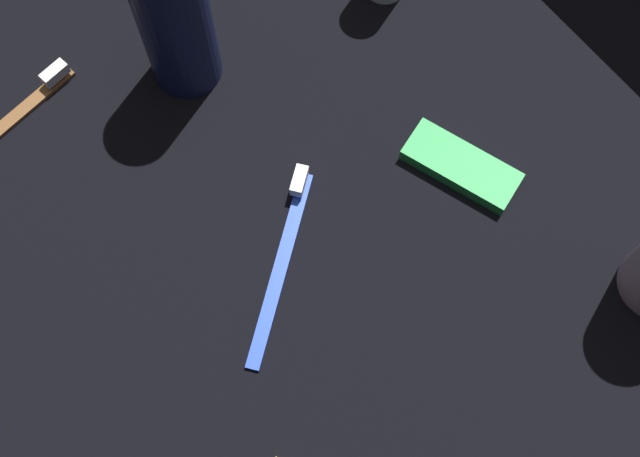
{
  "coord_description": "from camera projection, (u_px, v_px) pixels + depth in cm",
  "views": [
    {
      "loc": [
        19.31,
        -14.85,
        70.02
      ],
      "look_at": [
        0.0,
        0.0,
        3.0
      ],
      "focal_mm": 47.94,
      "sensor_mm": 36.0,
      "label": 1
    }
  ],
  "objects": [
    {
      "name": "toothbrush_brown",
      "position": [
        4.0,
        123.0,
        0.77
      ],
      "size": [
        4.1,
        17.96,
        2.1
      ],
      "color": "brown",
      "rests_on": "ground_plane"
    },
    {
      "name": "lotion_bottle",
      "position": [
        172.0,
        12.0,
        0.71
      ],
      "size": [
        6.37,
        6.37,
        21.03
      ],
      "color": "#161E4B",
      "rests_on": "ground_plane"
    },
    {
      "name": "ground_plane",
      "position": [
        320.0,
        243.0,
        0.75
      ],
      "size": [
        84.0,
        64.0,
        1.2
      ],
      "primitive_type": "cube",
      "color": "black"
    },
    {
      "name": "snack_bar_green",
      "position": [
        461.0,
        166.0,
        0.76
      ],
      "size": [
        11.14,
        7.31,
        1.5
      ],
      "primitive_type": "cube",
      "rotation": [
        0.0,
        0.0,
        0.35
      ],
      "color": "green",
      "rests_on": "ground_plane"
    },
    {
      "name": "toothbrush_blue",
      "position": [
        281.0,
        251.0,
        0.73
      ],
      "size": [
        12.09,
        14.88,
        2.1
      ],
      "color": "blue",
      "rests_on": "ground_plane"
    }
  ]
}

